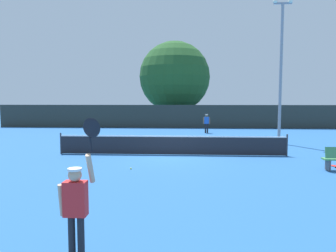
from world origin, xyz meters
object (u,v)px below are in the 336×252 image
Objects in this scene: player_receiving at (207,122)px; large_tree at (175,77)px; player_serving at (76,200)px; tennis_ball at (131,168)px; parked_car_near at (201,116)px; spare_racket at (335,166)px; light_pole at (281,63)px; parked_car_far at (263,116)px; parked_car_mid at (232,116)px.

player_receiving is 0.17× the size of large_tree.
player_receiving is (3.50, 21.09, -0.13)m from player_serving.
parked_car_near reaches higher than tennis_ball.
spare_racket is at bearing 6.97° from tennis_ball.
player_receiving is at bearing 80.59° from player_serving.
light_pole is at bearing -82.96° from parked_car_near.
light_pole is (-0.34, 6.92, 4.99)m from spare_racket.
player_serving is 35.27m from parked_car_far.
tennis_ball is 24.79m from large_tree.
light_pole is at bearing 92.77° from spare_racket.
large_tree is 11.63m from parked_car_far.
parked_car_near and parked_car_far have the same top height.
spare_racket is 25.52m from parked_car_far.
player_serving is at bearing -116.89° from light_pole.
parked_car_mid is (-0.28, 18.56, -4.23)m from light_pole.
light_pole reaches higher than player_serving.
player_serving is 17.39m from light_pole.
light_pole is 0.95× the size of large_tree.
parked_car_near is at bearing 171.77° from parked_car_far.
player_serving is 0.28× the size of light_pole.
parked_car_mid is (3.89, 12.58, -0.16)m from player_receiving.
large_tree reaches higher than parked_car_far.
large_tree reaches higher than player_serving.
parked_car_mid and parked_car_far have the same top height.
player_serving is at bearing -87.24° from tennis_ball.
large_tree reaches higher than tennis_ball.
large_tree is 2.14× the size of parked_car_near.
light_pole reaches higher than parked_car_far.
parked_car_mid is (7.73, 26.50, 0.74)m from tennis_ball.
player_receiving is 11.58m from large_tree.
large_tree is at bearing 88.08° from tennis_ball.
spare_racket is (8.34, 1.02, -0.01)m from tennis_ball.
large_tree is (0.81, 24.20, 5.28)m from tennis_ball.
light_pole is 19.04m from parked_car_mid.
parked_car_far reaches higher than tennis_ball.
light_pole is at bearing 63.11° from player_serving.
parked_car_mid reaches higher than spare_racket.
parked_car_mid reaches higher than tennis_ball.
light_pole reaches higher than tennis_ball.
light_pole is 2.08× the size of parked_car_mid.
player_serving is 0.56× the size of parked_car_far.
parked_car_mid reaches higher than player_receiving.
spare_racket is 0.06× the size of large_tree.
light_pole reaches higher than player_receiving.
player_serving is 31.66m from large_tree.
player_receiving is 0.17× the size of light_pole.
spare_racket is 25.50m from parked_car_mid.
player_receiving reaches higher than spare_racket.
tennis_ball is at bearing 92.76° from player_serving.
parked_car_mid is at bearing -107.18° from player_receiving.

